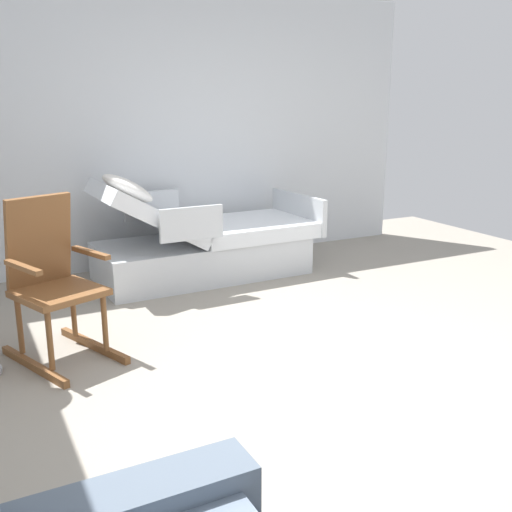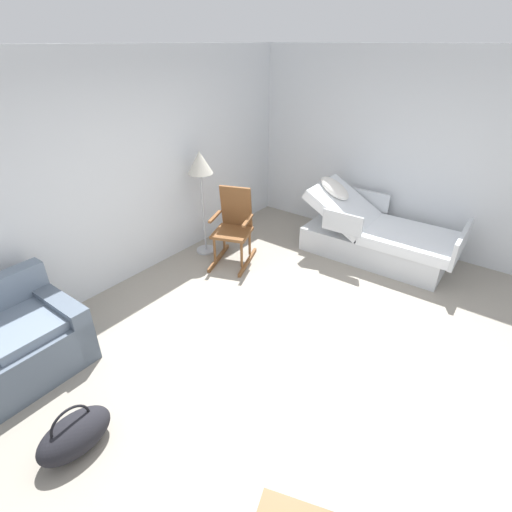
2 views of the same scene
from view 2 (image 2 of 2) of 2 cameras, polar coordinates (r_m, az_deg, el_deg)
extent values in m
plane|color=gray|center=(3.99, 5.55, -13.79)|extent=(7.40, 7.40, 0.00)
cube|color=silver|center=(4.87, -19.70, 11.44)|extent=(6.12, 0.10, 2.70)
cube|color=silver|center=(5.88, 22.58, 13.83)|extent=(0.10, 5.08, 2.70)
cube|color=silver|center=(5.70, 17.14, 1.54)|extent=(0.92, 1.95, 0.35)
cube|color=white|center=(5.49, 22.08, 2.40)|extent=(0.94, 1.18, 0.14)
cube|color=white|center=(5.66, 12.97, 7.28)|extent=(0.93, 0.91, 0.59)
ellipsoid|color=white|center=(5.64, 11.70, 9.88)|extent=(0.35, 0.50, 0.36)
cube|color=silver|center=(5.17, 12.76, 4.83)|extent=(0.05, 0.56, 0.28)
cube|color=silver|center=(6.05, 16.76, 7.98)|extent=(0.05, 0.56, 0.28)
cube|color=silver|center=(5.37, 28.32, 1.64)|extent=(0.95, 0.07, 0.36)
cylinder|color=black|center=(5.72, 8.25, 1.30)|extent=(0.10, 0.10, 0.10)
cylinder|color=black|center=(6.31, 11.39, 3.81)|extent=(0.10, 0.10, 0.10)
cylinder|color=black|center=(5.30, 23.59, -3.57)|extent=(0.10, 0.10, 0.10)
cylinder|color=black|center=(5.93, 25.35, -0.40)|extent=(0.10, 0.10, 0.10)
cube|color=slate|center=(4.06, -31.35, -8.94)|extent=(0.68, 0.65, 0.10)
cube|color=slate|center=(4.28, -26.88, -8.71)|extent=(0.19, 0.85, 0.60)
cube|color=brown|center=(5.46, -5.60, -0.26)|extent=(0.72, 0.31, 0.05)
cube|color=brown|center=(5.33, -1.27, -0.90)|extent=(0.72, 0.31, 0.05)
cylinder|color=brown|center=(5.08, -2.17, 0.31)|extent=(0.04, 0.04, 0.40)
cylinder|color=brown|center=(5.20, -6.20, 0.89)|extent=(0.04, 0.04, 0.40)
cylinder|color=brown|center=(5.38, -0.96, 2.15)|extent=(0.04, 0.04, 0.40)
cylinder|color=brown|center=(5.50, -4.79, 2.65)|extent=(0.04, 0.04, 0.40)
cube|color=brown|center=(5.19, -3.60, 3.48)|extent=(0.60, 0.61, 0.04)
cube|color=brown|center=(5.24, -2.98, 7.35)|extent=(0.27, 0.45, 0.60)
cube|color=brown|center=(5.02, -1.26, 5.33)|extent=(0.38, 0.18, 0.03)
cube|color=brown|center=(5.16, -6.17, 5.88)|extent=(0.38, 0.18, 0.03)
cylinder|color=#B2B5BA|center=(5.71, -7.45, 0.91)|extent=(0.28, 0.28, 0.03)
cylinder|color=#B2B5BA|center=(5.45, -7.85, 6.36)|extent=(0.03, 0.03, 1.15)
cone|color=beige|center=(5.21, -8.40, 13.70)|extent=(0.34, 0.34, 0.30)
ellipsoid|color=black|center=(3.44, -25.43, -23.00)|extent=(0.57, 0.34, 0.30)
torus|color=black|center=(3.34, -25.94, -21.60)|extent=(0.30, 0.03, 0.30)
camera|label=1|loc=(3.76, -52.40, 0.50)|focal=41.49mm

